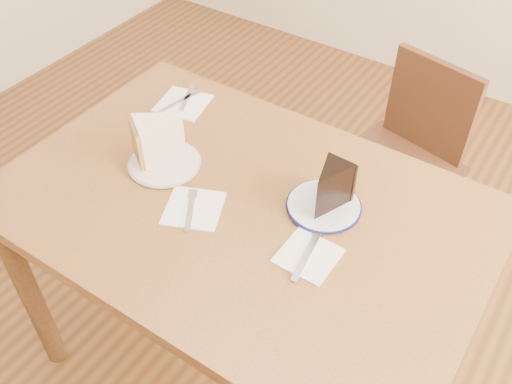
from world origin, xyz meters
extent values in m
plane|color=#462812|center=(0.00, 0.00, 0.00)|extent=(4.00, 4.00, 0.00)
cube|color=#553217|center=(0.00, 0.00, 0.73)|extent=(1.20, 0.80, 0.04)
cylinder|color=#3A2211|center=(-0.54, -0.34, 0.35)|extent=(0.06, 0.06, 0.71)
cylinder|color=#3A2211|center=(-0.54, 0.34, 0.35)|extent=(0.06, 0.06, 0.71)
cylinder|color=#3A2211|center=(0.54, 0.34, 0.35)|extent=(0.06, 0.06, 0.71)
cube|color=black|center=(0.15, 0.70, 0.41)|extent=(0.46, 0.46, 0.04)
cylinder|color=black|center=(0.34, 0.82, 0.20)|extent=(0.03, 0.03, 0.39)
cylinder|color=black|center=(0.03, 0.90, 0.20)|extent=(0.03, 0.03, 0.39)
cylinder|color=black|center=(0.27, 0.51, 0.20)|extent=(0.03, 0.03, 0.39)
cylinder|color=black|center=(-0.05, 0.58, 0.20)|extent=(0.03, 0.03, 0.39)
cube|color=black|center=(0.19, 0.87, 0.60)|extent=(0.32, 0.10, 0.34)
cylinder|color=silver|center=(-0.25, 0.00, 0.76)|extent=(0.18, 0.18, 0.01)
cylinder|color=white|center=(0.18, 0.10, 0.76)|extent=(0.18, 0.18, 0.01)
cube|color=white|center=(-0.08, -0.08, 0.75)|extent=(0.18, 0.18, 0.00)
cube|color=white|center=(0.22, -0.05, 0.75)|extent=(0.13, 0.13, 0.00)
cube|color=white|center=(-0.39, 0.25, 0.75)|extent=(0.17, 0.17, 0.00)
cube|color=silver|center=(-0.08, -0.09, 0.76)|extent=(0.09, 0.13, 0.00)
cube|color=white|center=(0.22, -0.05, 0.76)|extent=(0.04, 0.17, 0.00)
cube|color=silver|center=(-0.39, 0.28, 0.76)|extent=(0.07, 0.13, 0.00)
cube|color=silver|center=(-0.40, 0.24, 0.76)|extent=(0.04, 0.16, 0.00)
camera|label=1|loc=(0.58, -0.81, 1.75)|focal=40.00mm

